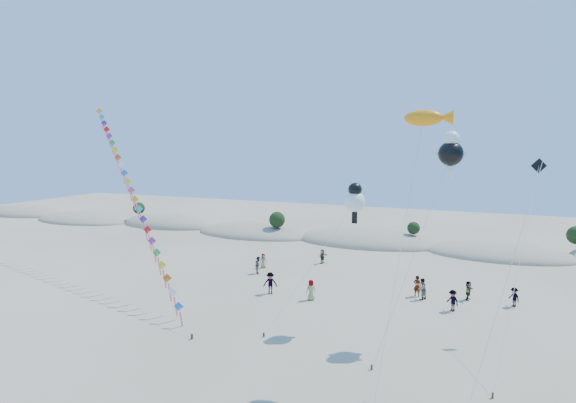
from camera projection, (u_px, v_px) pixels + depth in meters
The scene contains 7 objects.
dune_ridge at pixel (374, 242), 62.54m from camera, with size 145.30×11.49×5.57m.
kite_train at pixel (130, 187), 44.17m from camera, with size 24.44×17.50×17.61m.
fish_kite at pixel (429, 119), 26.10m from camera, with size 2.62×7.70×14.71m.
cartoon_kite_low at pixel (355, 199), 33.21m from camera, with size 5.67×5.21×10.19m.
cartoon_kite_high at pixel (451, 151), 31.22m from camera, with size 4.34×7.97×13.69m.
dark_kite at pixel (529, 217), 30.08m from camera, with size 2.86×11.16×11.90m.
beachgoers at pixel (379, 283), 41.48m from camera, with size 30.68×13.17×1.89m.
Camera 1 is at (14.74, -15.80, 12.88)m, focal length 30.00 mm.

